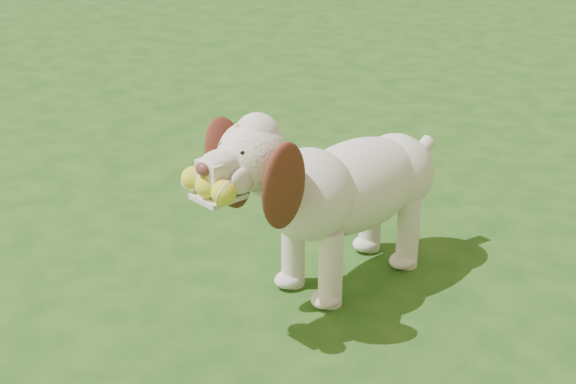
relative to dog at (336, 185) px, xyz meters
The scene contains 2 objects.
ground 0.59m from the dog, 86.92° to the right, with size 80.00×80.00×0.00m, color #174413.
dog is the anchor object (origin of this frame).
Camera 1 is at (1.68, -2.09, 1.73)m, focal length 55.00 mm.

